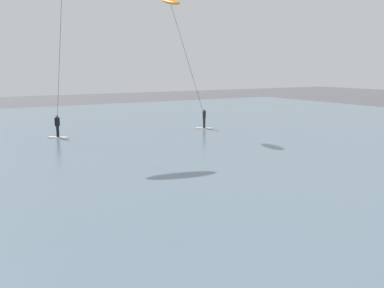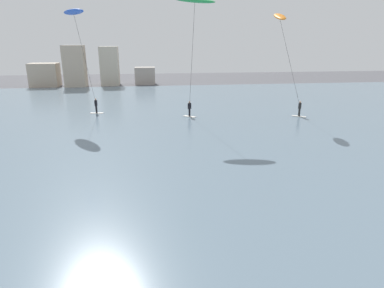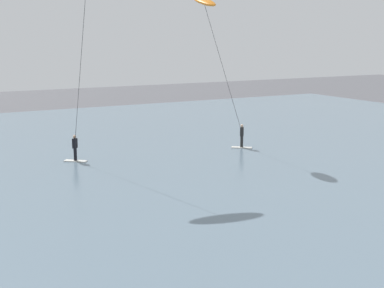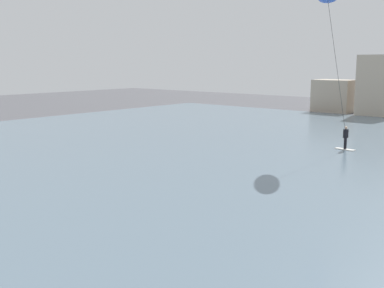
# 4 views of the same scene
# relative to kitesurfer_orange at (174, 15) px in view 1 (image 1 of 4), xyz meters

# --- Properties ---
(water_bay) EXTENTS (84.00, 52.00, 0.10)m
(water_bay) POSITION_rel_kitesurfer_orange_xyz_m (-10.55, -0.11, -8.90)
(water_bay) COLOR slate
(water_bay) RESTS_ON ground
(kitesurfer_orange) EXTENTS (3.93, 3.15, 10.31)m
(kitesurfer_orange) POSITION_rel_kitesurfer_orange_xyz_m (0.00, 0.00, 0.00)
(kitesurfer_orange) COLOR silver
(kitesurfer_orange) RESTS_ON water_bay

